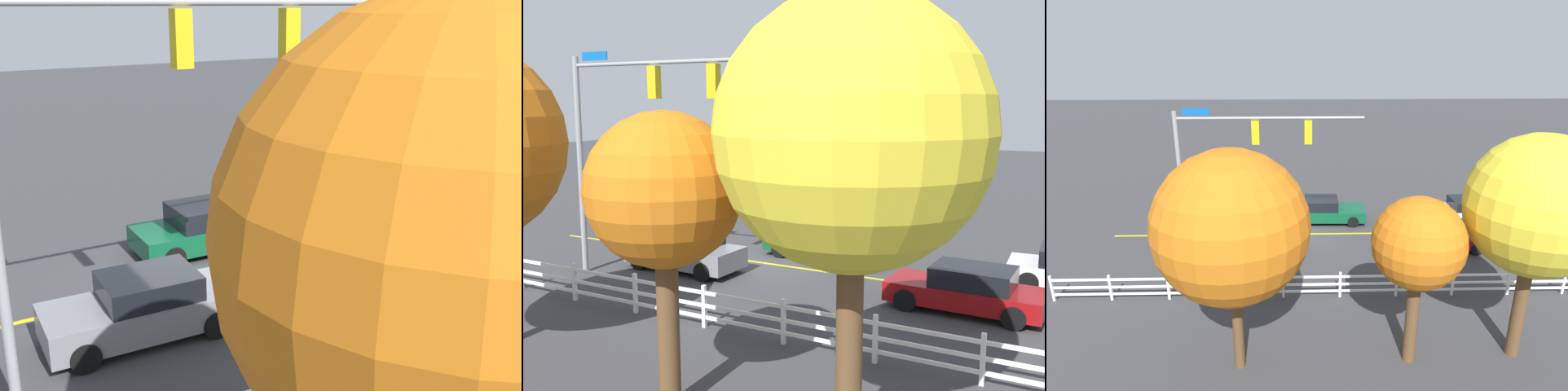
{
  "view_description": "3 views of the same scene",
  "coord_description": "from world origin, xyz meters",
  "views": [
    {
      "loc": [
        6.25,
        14.13,
        7.08
      ],
      "look_at": [
        -1.86,
        0.72,
        2.3
      ],
      "focal_mm": 43.45,
      "sensor_mm": 36.0,
      "label": 1
    },
    {
      "loc": [
        -10.87,
        18.91,
        5.9
      ],
      "look_at": [
        -1.11,
        0.55,
        2.69
      ],
      "focal_mm": 41.81,
      "sensor_mm": 36.0,
      "label": 2
    },
    {
      "loc": [
        -0.04,
        22.23,
        10.13
      ],
      "look_at": [
        -0.59,
        1.01,
        2.63
      ],
      "focal_mm": 30.15,
      "sensor_mm": 36.0,
      "label": 3
    }
  ],
  "objects": [
    {
      "name": "signal_assembly",
      "position": [
        2.79,
        3.9,
        5.3
      ],
      "size": [
        8.02,
        0.38,
        7.52
      ],
      "color": "gray",
      "rests_on": "ground_plane"
    },
    {
      "name": "white_rail_fence",
      "position": [
        -3.0,
        6.36,
        0.6
      ],
      "size": [
        26.1,
        0.1,
        1.15
      ],
      "color": "white",
      "rests_on": "ground_plane"
    },
    {
      "name": "car_3",
      "position": [
        -7.68,
        1.86,
        0.65
      ],
      "size": [
        4.38,
        1.96,
        1.33
      ],
      "rotation": [
        0.0,
        0.0,
        -0.04
      ],
      "color": "maroon",
      "rests_on": "ground_plane"
    },
    {
      "name": "car_2",
      "position": [
        -1.65,
        -1.87,
        0.67
      ],
      "size": [
        4.71,
        2.13,
        1.42
      ],
      "rotation": [
        0.0,
        0.0,
        3.12
      ],
      "color": "#0C4C2D",
      "rests_on": "ground_plane"
    },
    {
      "name": "tree_2",
      "position": [
        -7.37,
        10.03,
        5.4
      ],
      "size": [
        4.42,
        4.42,
        7.64
      ],
      "color": "brown",
      "rests_on": "ground_plane"
    },
    {
      "name": "tree_1",
      "position": [
        -3.76,
        10.22,
        4.25
      ],
      "size": [
        2.92,
        2.92,
        5.77
      ],
      "color": "brown",
      "rests_on": "ground_plane"
    },
    {
      "name": "lane_center_stripe",
      "position": [
        -4.0,
        0.0,
        0.0
      ],
      "size": [
        28.0,
        0.16,
        0.01
      ],
      "primitive_type": "cube",
      "color": "gold",
      "rests_on": "ground_plane"
    },
    {
      "name": "ground_plane",
      "position": [
        0.0,
        0.0,
        0.0
      ],
      "size": [
        120.0,
        120.0,
        0.0
      ],
      "primitive_type": "plane",
      "color": "#38383A"
    },
    {
      "name": "car_0",
      "position": [
        2.0,
        2.1,
        0.71
      ],
      "size": [
        4.29,
        2.0,
        1.46
      ],
      "rotation": [
        0.0,
        0.0,
        -0.05
      ],
      "color": "slate",
      "rests_on": "ground_plane"
    }
  ]
}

